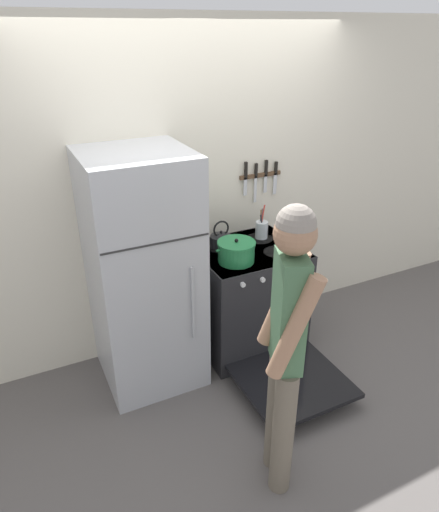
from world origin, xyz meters
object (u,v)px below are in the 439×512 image
at_px(refrigerator, 144,274).
at_px(stove_range, 249,300).
at_px(utensil_jar, 262,229).
at_px(tea_kettle, 221,239).
at_px(dutch_oven_pot, 236,252).
at_px(person, 286,342).

distance_m(refrigerator, stove_range, 0.96).
bearing_deg(utensil_jar, stove_range, -137.72).
xyz_separation_m(refrigerator, utensil_jar, (1.06, 0.15, 0.09)).
distance_m(refrigerator, tea_kettle, 0.70).
distance_m(stove_range, tea_kettle, 0.57).
height_order(stove_range, tea_kettle, tea_kettle).
bearing_deg(stove_range, dutch_oven_pot, -150.85).
bearing_deg(refrigerator, utensil_jar, 8.18).
relative_size(refrigerator, utensil_jar, 6.16).
distance_m(tea_kettle, utensil_jar, 0.37).
height_order(refrigerator, utensil_jar, refrigerator).
height_order(utensil_jar, person, person).
height_order(tea_kettle, person, person).
xyz_separation_m(stove_range, tea_kettle, (-0.17, 0.18, 0.51)).
height_order(stove_range, dutch_oven_pot, dutch_oven_pot).
xyz_separation_m(utensil_jar, person, (-0.67, -1.38, 0.03)).
height_order(tea_kettle, utensil_jar, utensil_jar).
relative_size(utensil_jar, person, 0.16).
height_order(refrigerator, tea_kettle, refrigerator).
distance_m(tea_kettle, person, 1.41).
distance_m(stove_range, utensil_jar, 0.59).
bearing_deg(refrigerator, person, -72.60).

